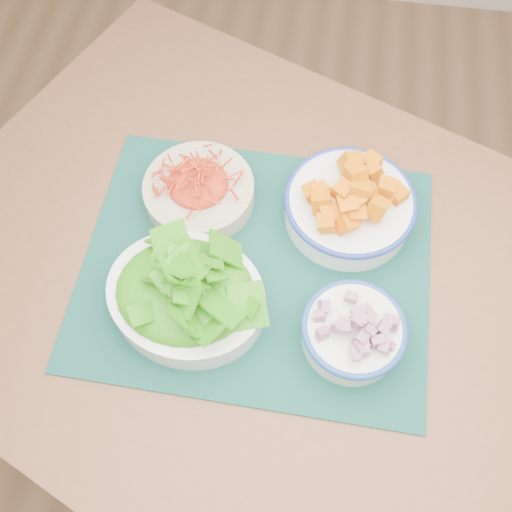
{
  "coord_description": "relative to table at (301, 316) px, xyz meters",
  "views": [
    {
      "loc": [
        -0.28,
        -0.11,
        1.59
      ],
      "look_at": [
        -0.34,
        0.31,
        0.78
      ],
      "focal_mm": 40.0,
      "sensor_mm": 36.0,
      "label": 1
    }
  ],
  "objects": [
    {
      "name": "squash_bowl",
      "position": [
        0.06,
        0.16,
        0.14
      ],
      "size": [
        0.25,
        0.25,
        0.11
      ],
      "rotation": [
        0.0,
        0.0,
        0.2
      ],
      "color": "white",
      "rests_on": "placemat"
    },
    {
      "name": "lettuce_bowl",
      "position": [
        -0.18,
        -0.05,
        0.15
      ],
      "size": [
        0.29,
        0.26,
        0.12
      ],
      "rotation": [
        0.0,
        0.0,
        -0.22
      ],
      "color": "white",
      "rests_on": "placemat"
    },
    {
      "name": "placemat",
      "position": [
        -0.09,
        0.04,
        0.09
      ],
      "size": [
        0.57,
        0.47,
        0.0
      ],
      "primitive_type": "cube",
      "rotation": [
        0.0,
        0.0,
        -0.02
      ],
      "color": "#092C27",
      "rests_on": "table"
    },
    {
      "name": "carrot_bowl",
      "position": [
        -0.2,
        0.16,
        0.13
      ],
      "size": [
        0.2,
        0.2,
        0.08
      ],
      "rotation": [
        0.0,
        0.0,
        -0.08
      ],
      "color": "#C3B191",
      "rests_on": "placemat"
    },
    {
      "name": "onion_bowl",
      "position": [
        0.08,
        -0.06,
        0.13
      ],
      "size": [
        0.16,
        0.16,
        0.08
      ],
      "rotation": [
        0.0,
        0.0,
        -0.07
      ],
      "color": "white",
      "rests_on": "placemat"
    },
    {
      "name": "table",
      "position": [
        0.0,
        0.0,
        0.0
      ],
      "size": [
        1.56,
        1.33,
        0.75
      ],
      "rotation": [
        0.0,
        0.0,
        -0.41
      ],
      "color": "brown",
      "rests_on": "ground"
    }
  ]
}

